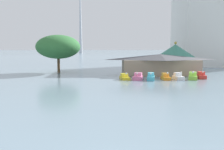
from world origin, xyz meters
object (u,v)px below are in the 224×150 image
object	(u,v)px
pedal_boat_orange	(166,77)
pedal_boat_red	(201,76)
pedal_boat_cyan	(151,77)
shoreline_tree_tall_left	(58,47)
pedal_boat_pink	(138,77)
background_building_block	(212,28)
boathouse	(160,64)
pedal_boat_white	(178,77)
green_roof_pavilion	(175,56)
pedal_boat_yellow	(125,77)
distant_broadcast_tower	(80,4)
pedal_boat_lime	(193,77)

from	to	relation	value
pedal_boat_orange	pedal_boat_red	xyz separation A→B (m)	(7.54, 1.45, 0.05)
pedal_boat_cyan	shoreline_tree_tall_left	distance (m)	25.59
pedal_boat_red	shoreline_tree_tall_left	bearing A→B (deg)	-103.44
pedal_boat_pink	background_building_block	xyz separation A→B (m)	(31.15, 38.81, 12.41)
boathouse	background_building_block	distance (m)	41.07
pedal_boat_orange	pedal_boat_white	size ratio (longest dim) A/B	0.94
green_roof_pavilion	shoreline_tree_tall_left	distance (m)	29.67
pedal_boat_pink	pedal_boat_red	bearing A→B (deg)	114.19
pedal_boat_cyan	background_building_block	xyz separation A→B (m)	(28.79, 39.50, 12.38)
pedal_boat_red	boathouse	distance (m)	9.57
pedal_boat_white	shoreline_tree_tall_left	xyz separation A→B (m)	(-25.45, 14.19, 5.82)
pedal_boat_cyan	green_roof_pavilion	size ratio (longest dim) A/B	0.29
boathouse	shoreline_tree_tall_left	distance (m)	24.88
background_building_block	pedal_boat_pink	bearing A→B (deg)	-128.75
pedal_boat_pink	pedal_boat_cyan	world-z (taller)	pedal_boat_cyan
background_building_block	pedal_boat_white	bearing A→B (deg)	-121.04
pedal_boat_red	pedal_boat_yellow	bearing A→B (deg)	-77.22
pedal_boat_yellow	background_building_block	world-z (taller)	background_building_block
pedal_boat_red	distant_broadcast_tower	distance (m)	255.98
boathouse	green_roof_pavilion	world-z (taller)	green_roof_pavilion
pedal_boat_white	pedal_boat_lime	world-z (taller)	pedal_boat_lime
pedal_boat_pink	shoreline_tree_tall_left	xyz separation A→B (m)	(-17.67, 14.16, 5.82)
pedal_boat_red	green_roof_pavilion	world-z (taller)	green_roof_pavilion
pedal_boat_red	boathouse	world-z (taller)	boathouse
pedal_boat_yellow	pedal_boat_white	world-z (taller)	pedal_boat_white
distant_broadcast_tower	pedal_boat_orange	bearing A→B (deg)	-80.89
pedal_boat_orange	distant_broadcast_tower	bearing A→B (deg)	-172.51
pedal_boat_lime	distant_broadcast_tower	distance (m)	256.91
pedal_boat_pink	pedal_boat_cyan	xyz separation A→B (m)	(2.36, -0.69, 0.03)
pedal_boat_pink	distant_broadcast_tower	size ratio (longest dim) A/B	0.02
pedal_boat_white	distant_broadcast_tower	distance (m)	256.62
pedal_boat_orange	distant_broadcast_tower	size ratio (longest dim) A/B	0.02
pedal_boat_pink	boathouse	bearing A→B (deg)	159.91
pedal_boat_cyan	pedal_boat_orange	world-z (taller)	pedal_boat_orange
pedal_boat_cyan	boathouse	world-z (taller)	boathouse
pedal_boat_orange	background_building_block	size ratio (longest dim) A/B	0.11
shoreline_tree_tall_left	distant_broadcast_tower	world-z (taller)	distant_broadcast_tower
pedal_boat_red	green_roof_pavilion	distance (m)	14.98
pedal_boat_orange	pedal_boat_red	distance (m)	7.68
pedal_boat_pink	green_roof_pavilion	world-z (taller)	green_roof_pavilion
boathouse	background_building_block	xyz separation A→B (m)	(25.03, 30.82, 10.49)
pedal_boat_pink	boathouse	world-z (taller)	boathouse
pedal_boat_red	background_building_block	distance (m)	43.29
pedal_boat_lime	background_building_block	bearing A→B (deg)	171.22
shoreline_tree_tall_left	distant_broadcast_tower	distance (m)	238.61
pedal_boat_yellow	pedal_boat_orange	size ratio (longest dim) A/B	1.04
pedal_boat_yellow	pedal_boat_orange	distance (m)	7.89
boathouse	shoreline_tree_tall_left	bearing A→B (deg)	165.47
pedal_boat_cyan	green_roof_pavilion	distance (m)	19.57
pedal_boat_lime	background_building_block	distance (m)	45.45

